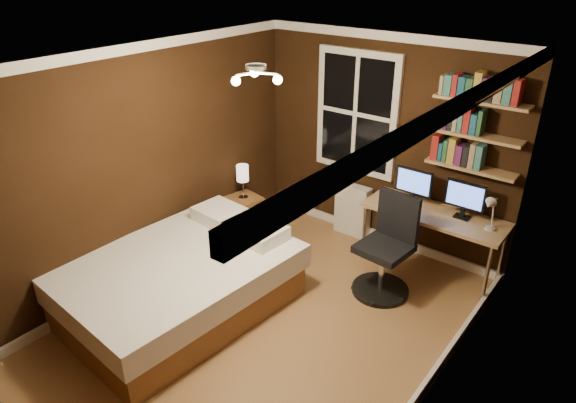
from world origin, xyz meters
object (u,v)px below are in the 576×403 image
Objects in this scene: desk_lamp at (491,213)px; bedside_lamp at (243,182)px; monitor_right at (465,200)px; office_chair at (386,256)px; bed at (182,282)px; monitor_left at (414,186)px; nightstand at (244,215)px; radiator at (353,210)px; desk at (434,218)px.

bedside_lamp is at bearing -169.10° from desk_lamp.
monitor_right is 1.00m from office_chair.
bed is 2.68m from monitor_left.
nightstand is 2.95m from desk_lamp.
radiator is 1.18m from desk.
desk is (1.12, -0.19, 0.33)m from radiator.
office_chair reaches higher than bed.
desk reaches higher than nightstand.
monitor_right is at bearing 61.77° from office_chair.
monitor_left is 1.00× the size of monitor_right.
desk_lamp is at bearing 10.90° from bedside_lamp.
desk is at bearing 172.48° from desk_lamp.
monitor_right reaches higher than office_chair.
bed is at bearing -58.97° from nightstand.
desk is 3.65× the size of monitor_right.
monitor_left is 0.95× the size of desk_lamp.
monitor_left reaches higher than nightstand.
bedside_lamp is at bearing -143.83° from radiator.
desk_lamp is at bearing -8.87° from radiator.
office_chair reaches higher than radiator.
bed reaches higher than nightstand.
bedside_lamp reaches higher than nightstand.
office_chair is (0.90, -0.83, 0.09)m from radiator.
monitor_left reaches higher than bed.
bed is 4.71× the size of nightstand.
desk is at bearing -164.01° from monitor_right.
monitor_left reaches higher than radiator.
desk is 0.72m from office_chair.
desk is (2.22, 0.62, -0.04)m from bedside_lamp.
monitor_right is 0.39× the size of office_chair.
monitor_right is 0.95× the size of desk_lamp.
monitor_left is at bearing 166.08° from desk.
desk is (1.66, 2.16, 0.35)m from bed.
radiator is 1.51m from monitor_right.
bedside_lamp reaches higher than bed.
bed is 2.10× the size of office_chair.
nightstand is 2.35m from desk.
bed is 2.75m from desk.
nightstand is 0.45× the size of office_chair.
desk is at bearing 77.05° from office_chair.
nightstand is at bearing 114.51° from bed.
nightstand is 2.67m from monitor_right.
radiator is (1.10, 0.81, 0.09)m from nightstand.
nightstand is 1.16× the size of monitor_right.
bedside_lamp reaches higher than radiator.
radiator is 1.51× the size of desk_lamp.
radiator is 0.43× the size of desk.
desk_lamp is (2.81, 0.54, 0.70)m from nightstand.
monitor_left is 0.89m from office_chair.
monitor_left is (-0.31, 0.08, 0.26)m from desk.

